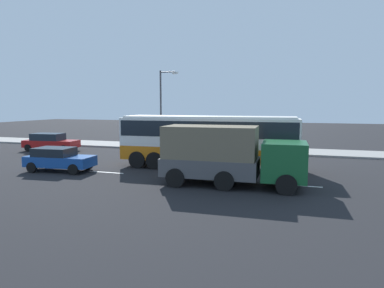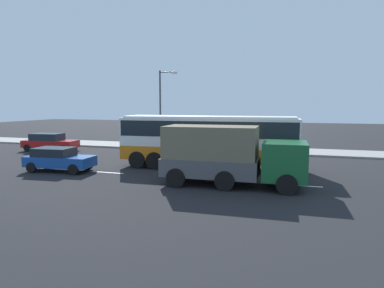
# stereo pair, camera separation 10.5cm
# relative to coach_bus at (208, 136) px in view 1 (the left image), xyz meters

# --- Properties ---
(ground_plane) EXTENTS (120.00, 120.00, 0.00)m
(ground_plane) POSITION_rel_coach_bus_xyz_m (-1.31, -0.19, -2.09)
(ground_plane) COLOR black
(sidewalk_curb) EXTENTS (80.00, 4.00, 0.15)m
(sidewalk_curb) POSITION_rel_coach_bus_xyz_m (-1.31, 9.14, -2.01)
(sidewalk_curb) COLOR gray
(sidewalk_curb) RESTS_ON ground_plane
(lane_centreline) EXTENTS (32.63, 0.16, 0.01)m
(lane_centreline) POSITION_rel_coach_bus_xyz_m (-2.08, -3.20, -2.08)
(lane_centreline) COLOR white
(lane_centreline) RESTS_ON ground_plane
(coach_bus) EXTENTS (11.33, 3.12, 3.36)m
(coach_bus) POSITION_rel_coach_bus_xyz_m (0.00, 0.00, 0.00)
(coach_bus) COLOR orange
(coach_bus) RESTS_ON ground_plane
(cargo_truck) EXTENTS (7.16, 2.75, 3.00)m
(cargo_truck) POSITION_rel_coach_bus_xyz_m (2.13, -4.19, -0.50)
(cargo_truck) COLOR #19592D
(cargo_truck) RESTS_ON ground_plane
(car_red_compact) EXTENTS (4.92, 2.27, 1.55)m
(car_red_compact) POSITION_rel_coach_bus_xyz_m (-15.53, 3.74, -1.27)
(car_red_compact) COLOR #B21919
(car_red_compact) RESTS_ON ground_plane
(car_blue_saloon) EXTENTS (4.23, 2.11, 1.45)m
(car_blue_saloon) POSITION_rel_coach_bus_xyz_m (-8.55, -3.72, -1.31)
(car_blue_saloon) COLOR #194799
(car_blue_saloon) RESTS_ON ground_plane
(pedestrian_near_curb) EXTENTS (0.32, 0.32, 1.53)m
(pedestrian_near_curb) POSITION_rel_coach_bus_xyz_m (-6.96, 9.31, -1.07)
(pedestrian_near_curb) COLOR black
(pedestrian_near_curb) RESTS_ON sidewalk_curb
(street_lamp) EXTENTS (1.73, 0.24, 6.98)m
(street_lamp) POSITION_rel_coach_bus_xyz_m (-6.33, 7.64, 2.07)
(street_lamp) COLOR #47474C
(street_lamp) RESTS_ON sidewalk_curb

